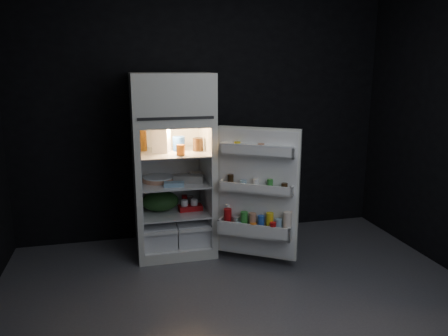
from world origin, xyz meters
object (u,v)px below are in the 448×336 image
object	(u,v)px
refrigerator	(172,158)
egg_carton	(189,179)
fridge_door	(257,196)
milk_jug	(161,140)
yogurt_tray	(190,208)

from	to	relation	value
refrigerator	egg_carton	size ratio (longest dim) A/B	6.08
fridge_door	milk_jug	size ratio (longest dim) A/B	5.08
fridge_door	egg_carton	bearing A→B (deg)	139.88
refrigerator	yogurt_tray	bearing A→B (deg)	-27.17
refrigerator	fridge_door	world-z (taller)	refrigerator
milk_jug	egg_carton	size ratio (longest dim) A/B	0.82
fridge_door	egg_carton	world-z (taller)	fridge_door
fridge_door	yogurt_tray	world-z (taller)	fridge_door
refrigerator	yogurt_tray	size ratio (longest dim) A/B	7.62
milk_jug	fridge_door	bearing A→B (deg)	-13.75
egg_carton	yogurt_tray	size ratio (longest dim) A/B	1.25
milk_jug	yogurt_tray	size ratio (longest dim) A/B	1.03
fridge_door	milk_jug	bearing A→B (deg)	145.75
yogurt_tray	egg_carton	bearing A→B (deg)	-117.62
milk_jug	yogurt_tray	distance (m)	0.74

